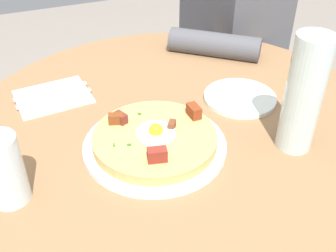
{
  "coord_description": "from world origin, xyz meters",
  "views": [
    {
      "loc": [
        0.67,
        -0.31,
        1.28
      ],
      "look_at": [
        0.03,
        -0.04,
        0.77
      ],
      "focal_mm": 43.37,
      "sensor_mm": 36.0,
      "label": 1
    }
  ],
  "objects": [
    {
      "name": "knife",
      "position": [
        -0.23,
        -0.25,
        0.76
      ],
      "size": [
        0.03,
        0.18,
        0.0
      ],
      "primitive_type": "cube",
      "rotation": [
        0.0,
        0.0,
        1.65
      ],
      "color": "silver",
      "rests_on": "napkin"
    },
    {
      "name": "napkin",
      "position": [
        -0.21,
        -0.25,
        0.75
      ],
      "size": [
        0.15,
        0.18,
        0.0
      ],
      "primitive_type": "cube",
      "rotation": [
        0.0,
        0.0,
        1.65
      ],
      "color": "white",
      "rests_on": "dining_table"
    },
    {
      "name": "breakfast_pizza",
      "position": [
        0.07,
        -0.09,
        0.78
      ],
      "size": [
        0.25,
        0.25,
        0.05
      ],
      "color": "tan",
      "rests_on": "pizza_plate"
    },
    {
      "name": "water_bottle",
      "position": [
        0.17,
        0.18,
        0.87
      ],
      "size": [
        0.07,
        0.07,
        0.24
      ],
      "primitive_type": "cylinder",
      "color": "silver",
      "rests_on": "dining_table"
    },
    {
      "name": "pizza_plate",
      "position": [
        0.07,
        -0.09,
        0.76
      ],
      "size": [
        0.29,
        0.29,
        0.01
      ],
      "primitive_type": "cylinder",
      "color": "white",
      "rests_on": "dining_table"
    },
    {
      "name": "person_seated",
      "position": [
        -0.48,
        0.41,
        0.51
      ],
      "size": [
        0.51,
        0.44,
        1.14
      ],
      "color": "#2D2D33",
      "rests_on": "ground_plane"
    },
    {
      "name": "bread_plate",
      "position": [
        -0.03,
        0.17,
        0.76
      ],
      "size": [
        0.17,
        0.17,
        0.01
      ],
      "primitive_type": "cylinder",
      "color": "silver",
      "rests_on": "dining_table"
    },
    {
      "name": "water_glass",
      "position": [
        0.1,
        -0.37,
        0.82
      ],
      "size": [
        0.07,
        0.07,
        0.13
      ],
      "primitive_type": "cylinder",
      "color": "silver",
      "rests_on": "dining_table"
    },
    {
      "name": "fork",
      "position": [
        -0.19,
        -0.24,
        0.76
      ],
      "size": [
        0.03,
        0.18,
        0.0
      ],
      "primitive_type": "cube",
      "rotation": [
        0.0,
        0.0,
        1.65
      ],
      "color": "silver",
      "rests_on": "napkin"
    },
    {
      "name": "dining_table",
      "position": [
        0.0,
        0.0,
        0.57
      ],
      "size": [
        0.99,
        0.99,
        0.75
      ],
      "color": "olive",
      "rests_on": "ground_plane"
    }
  ]
}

